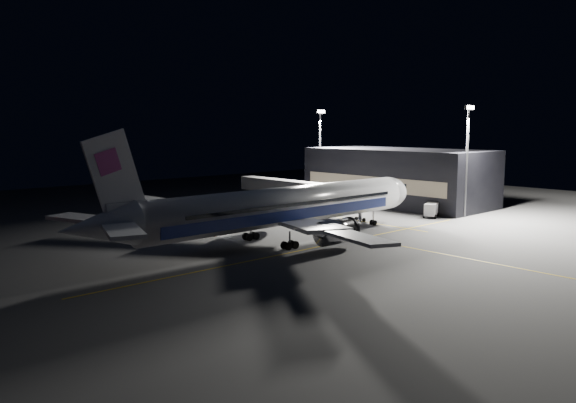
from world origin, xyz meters
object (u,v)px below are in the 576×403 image
(jet_bridge, at_px, (306,189))
(baggage_tug, at_px, (202,228))
(floodlight_mast_south, at_px, (467,151))
(floodlight_mast_north, at_px, (320,146))
(service_truck, at_px, (432,210))
(safety_cone_c, at_px, (187,233))
(airliner, at_px, (280,208))
(safety_cone_b, at_px, (230,230))
(safety_cone_a, at_px, (215,235))

(jet_bridge, bearing_deg, baggage_tug, -170.91)
(floodlight_mast_south, xyz_separation_m, baggage_tug, (-45.50, 19.67, -11.45))
(floodlight_mast_north, height_order, floodlight_mast_south, same)
(jet_bridge, height_order, service_truck, jet_bridge)
(floodlight_mast_north, distance_m, floodlight_mast_south, 38.00)
(floodlight_mast_south, relative_size, safety_cone_c, 32.81)
(airliner, distance_m, service_truck, 36.78)
(jet_bridge, height_order, safety_cone_b, jet_bridge)
(jet_bridge, height_order, floodlight_mast_north, floodlight_mast_north)
(baggage_tug, height_order, safety_cone_b, baggage_tug)
(airliner, relative_size, safety_cone_a, 115.97)
(jet_bridge, distance_m, service_truck, 24.21)
(jet_bridge, xyz_separation_m, safety_cone_a, (-27.43, -7.95, -4.32))
(airliner, distance_m, floodlight_mast_north, 52.56)
(service_truck, bearing_deg, floodlight_mast_north, 59.53)
(baggage_tug, bearing_deg, airliner, -93.32)
(airliner, relative_size, floodlight_mast_north, 2.97)
(floodlight_mast_south, height_order, safety_cone_b, floodlight_mast_south)
(airliner, height_order, service_truck, airliner)
(safety_cone_a, distance_m, safety_cone_b, 4.66)
(safety_cone_c, bearing_deg, baggage_tug, -8.01)
(jet_bridge, bearing_deg, airliner, -141.96)
(baggage_tug, bearing_deg, floodlight_mast_north, 0.66)
(safety_cone_c, bearing_deg, airliner, -63.87)
(floodlight_mast_south, relative_size, service_truck, 3.76)
(service_truck, bearing_deg, safety_cone_b, 136.53)
(safety_cone_b, bearing_deg, safety_cone_c, 163.48)
(baggage_tug, height_order, safety_cone_a, baggage_tug)
(jet_bridge, distance_m, floodlight_mast_south, 31.05)
(service_truck, xyz_separation_m, baggage_tug, (-40.97, 15.47, -0.49))
(safety_cone_a, bearing_deg, safety_cone_c, 122.79)
(airliner, xyz_separation_m, safety_cone_c, (-6.87, 14.00, -4.85))
(service_truck, distance_m, baggage_tug, 43.80)
(airliner, distance_m, baggage_tug, 14.97)
(jet_bridge, xyz_separation_m, baggage_tug, (-27.50, -4.40, -3.66))
(safety_cone_c, bearing_deg, safety_cone_a, -57.21)
(floodlight_mast_north, bearing_deg, service_truck, -97.64)
(airliner, xyz_separation_m, baggage_tug, (-4.43, 13.66, -4.24))
(airliner, xyz_separation_m, safety_cone_b, (-0.10, 11.99, -4.90))
(floodlight_mast_south, xyz_separation_m, service_truck, (-4.53, 4.20, -10.96))
(floodlight_mast_north, xyz_separation_m, safety_cone_b, (-41.18, -19.99, -12.11))
(airliner, bearing_deg, floodlight_mast_south, -8.33)
(safety_cone_b, height_order, safety_cone_c, safety_cone_c)
(service_truck, bearing_deg, safety_cone_c, 137.15)
(service_truck, height_order, safety_cone_a, service_truck)
(airliner, height_order, safety_cone_b, airliner)
(jet_bridge, relative_size, safety_cone_c, 54.53)
(airliner, distance_m, safety_cone_c, 16.33)
(jet_bridge, relative_size, safety_cone_a, 64.89)
(airliner, height_order, floodlight_mast_north, floodlight_mast_north)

